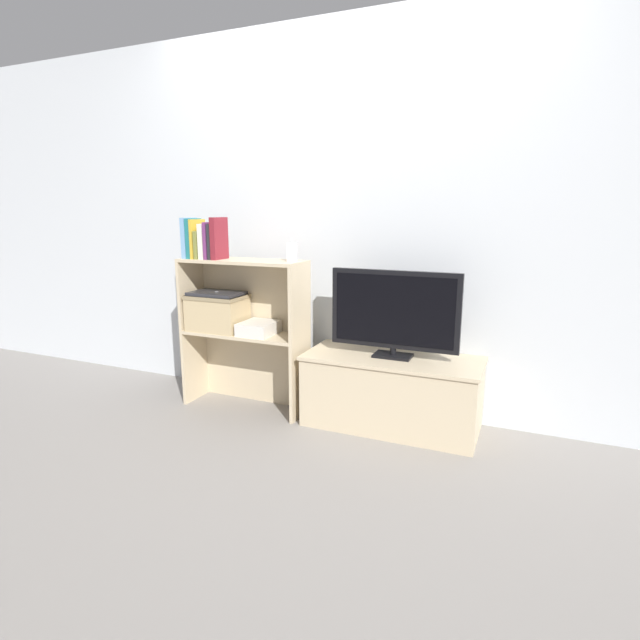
% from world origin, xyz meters
% --- Properties ---
extents(ground_plane, '(16.00, 16.00, 0.00)m').
position_xyz_m(ground_plane, '(0.00, 0.00, 0.00)').
color(ground_plane, gray).
extents(wall_back, '(10.00, 0.05, 2.40)m').
position_xyz_m(wall_back, '(0.00, 0.47, 1.20)').
color(wall_back, silver).
rests_on(wall_back, ground_plane).
extents(tv_stand, '(1.04, 0.46, 0.43)m').
position_xyz_m(tv_stand, '(0.43, 0.22, 0.22)').
color(tv_stand, '#CCB793').
rests_on(tv_stand, ground_plane).
extents(tv, '(0.76, 0.14, 0.51)m').
position_xyz_m(tv, '(0.43, 0.22, 0.71)').
color(tv, black).
rests_on(tv, tv_stand).
extents(bookshelf_lower_tier, '(0.82, 0.28, 0.51)m').
position_xyz_m(bookshelf_lower_tier, '(-0.53, 0.20, 0.31)').
color(bookshelf_lower_tier, '#CCB793').
rests_on(bookshelf_lower_tier, ground_plane).
extents(bookshelf_upper_tier, '(0.82, 0.28, 0.47)m').
position_xyz_m(bookshelf_upper_tier, '(-0.53, 0.20, 0.80)').
color(bookshelf_upper_tier, '#CCB793').
rests_on(bookshelf_upper_tier, bookshelf_lower_tier).
extents(book_skyblue, '(0.03, 0.14, 0.25)m').
position_xyz_m(book_skyblue, '(-0.89, 0.10, 1.10)').
color(book_skyblue, '#709ECC').
rests_on(book_skyblue, bookshelf_upper_tier).
extents(book_teal, '(0.03, 0.14, 0.25)m').
position_xyz_m(book_teal, '(-0.86, 0.10, 1.10)').
color(book_teal, '#1E7075').
rests_on(book_teal, bookshelf_upper_tier).
extents(book_mustard, '(0.02, 0.15, 0.25)m').
position_xyz_m(book_mustard, '(-0.83, 0.10, 1.10)').
color(book_mustard, gold).
rests_on(book_mustard, bookshelf_upper_tier).
extents(book_olive, '(0.02, 0.15, 0.17)m').
position_xyz_m(book_olive, '(-0.80, 0.10, 1.06)').
color(book_olive, olive).
rests_on(book_olive, bookshelf_upper_tier).
extents(book_ivory, '(0.04, 0.13, 0.22)m').
position_xyz_m(book_ivory, '(-0.77, 0.10, 1.08)').
color(book_ivory, silver).
rests_on(book_ivory, bookshelf_upper_tier).
extents(book_plum, '(0.02, 0.14, 0.23)m').
position_xyz_m(book_plum, '(-0.73, 0.10, 1.09)').
color(book_plum, '#6B2D66').
rests_on(book_plum, bookshelf_upper_tier).
extents(book_charcoal, '(0.02, 0.14, 0.22)m').
position_xyz_m(book_charcoal, '(-0.70, 0.10, 1.09)').
color(book_charcoal, '#232328').
rests_on(book_charcoal, bookshelf_upper_tier).
extents(book_maroon, '(0.04, 0.15, 0.26)m').
position_xyz_m(book_maroon, '(-0.67, 0.10, 1.10)').
color(book_maroon, maroon).
rests_on(book_maroon, bookshelf_upper_tier).
extents(baby_monitor, '(0.05, 0.04, 0.14)m').
position_xyz_m(baby_monitor, '(-0.18, 0.14, 1.03)').
color(baby_monitor, white).
rests_on(baby_monitor, bookshelf_upper_tier).
extents(storage_basket_left, '(0.37, 0.25, 0.23)m').
position_xyz_m(storage_basket_left, '(-0.72, 0.13, 0.64)').
color(storage_basket_left, tan).
rests_on(storage_basket_left, bookshelf_lower_tier).
extents(laptop, '(0.33, 0.22, 0.02)m').
position_xyz_m(laptop, '(-0.72, 0.13, 0.75)').
color(laptop, '#2D2D33').
rests_on(laptop, storage_basket_left).
extents(magazine_stack, '(0.21, 0.24, 0.08)m').
position_xyz_m(magazine_stack, '(-0.42, 0.13, 0.55)').
color(magazine_stack, silver).
rests_on(magazine_stack, bookshelf_lower_tier).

